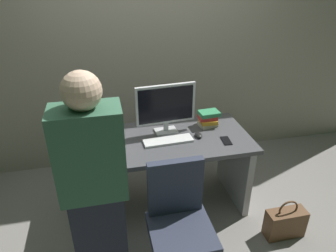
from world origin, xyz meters
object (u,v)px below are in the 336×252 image
(office_chair, at_px, (179,231))
(keyboard, at_px, (168,141))
(monitor, at_px, (166,106))
(cup_near_keyboard, at_px, (118,146))
(person_at_desk, at_px, (95,194))
(mouse, at_px, (199,135))
(cell_phone, at_px, (226,141))
(handbag, at_px, (285,223))
(book_stack, at_px, (208,119))
(desk, at_px, (167,160))

(office_chair, xyz_separation_m, keyboard, (0.08, 0.71, 0.33))
(monitor, height_order, cup_near_keyboard, monitor)
(person_at_desk, bearing_deg, cup_near_keyboard, 73.12)
(monitor, xyz_separation_m, keyboard, (-0.02, -0.18, -0.25))
(mouse, xyz_separation_m, cup_near_keyboard, (-0.72, -0.08, 0.03))
(office_chair, bearing_deg, person_at_desk, 176.59)
(person_at_desk, height_order, cell_phone, person_at_desk)
(monitor, height_order, mouse, monitor)
(person_at_desk, distance_m, handbag, 1.69)
(monitor, bearing_deg, book_stack, 3.91)
(person_at_desk, bearing_deg, cell_phone, 27.28)
(person_at_desk, height_order, keyboard, person_at_desk)
(monitor, bearing_deg, cup_near_keyboard, -152.39)
(person_at_desk, relative_size, monitor, 3.03)
(cup_near_keyboard, distance_m, handbag, 1.58)
(cell_phone, bearing_deg, cup_near_keyboard, -178.00)
(book_stack, bearing_deg, monitor, -176.09)
(keyboard, distance_m, book_stack, 0.48)
(desk, bearing_deg, monitor, 80.94)
(cup_near_keyboard, xyz_separation_m, book_stack, (0.87, 0.27, 0.02))
(person_at_desk, xyz_separation_m, keyboard, (0.62, 0.68, -0.08))
(book_stack, height_order, handbag, book_stack)
(desk, xyz_separation_m, book_stack, (0.43, 0.15, 0.30))
(keyboard, bearing_deg, mouse, 2.40)
(cup_near_keyboard, relative_size, book_stack, 0.51)
(office_chair, bearing_deg, cell_phone, 46.61)
(book_stack, distance_m, cell_phone, 0.32)
(monitor, distance_m, book_stack, 0.45)
(desk, relative_size, office_chair, 1.58)
(desk, relative_size, cell_phone, 10.31)
(book_stack, bearing_deg, desk, -160.89)
(person_at_desk, bearing_deg, book_stack, 40.01)
(keyboard, relative_size, handbag, 1.14)
(mouse, bearing_deg, book_stack, 50.51)
(office_chair, xyz_separation_m, cup_near_keyboard, (-0.35, 0.65, 0.37))
(office_chair, xyz_separation_m, cell_phone, (0.58, 0.61, 0.32))
(office_chair, xyz_separation_m, book_stack, (0.51, 0.92, 0.39))
(monitor, relative_size, cell_phone, 3.75)
(keyboard, bearing_deg, office_chair, -99.20)
(mouse, distance_m, handbag, 1.06)
(office_chair, distance_m, handbag, 1.04)
(monitor, height_order, cell_phone, monitor)
(desk, distance_m, handbag, 1.16)
(office_chair, bearing_deg, keyboard, 83.42)
(cell_phone, relative_size, handbag, 0.38)
(cup_near_keyboard, relative_size, cell_phone, 0.71)
(desk, height_order, cup_near_keyboard, cup_near_keyboard)
(office_chair, relative_size, keyboard, 2.19)
(keyboard, bearing_deg, book_stack, 23.12)
(office_chair, height_order, cell_phone, office_chair)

